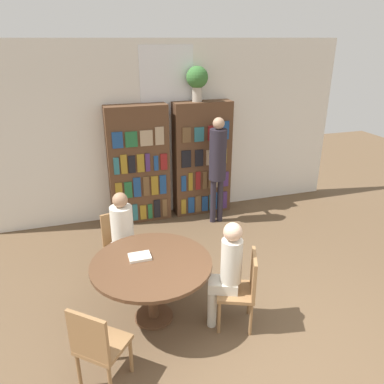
{
  "coord_description": "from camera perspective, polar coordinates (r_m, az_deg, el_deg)",
  "views": [
    {
      "loc": [
        -1.53,
        -2.44,
        3.0
      ],
      "look_at": [
        -0.1,
        2.06,
        1.05
      ],
      "focal_mm": 35.0,
      "sensor_mm": 36.0,
      "label": 1
    }
  ],
  "objects": [
    {
      "name": "reading_table",
      "position": [
        4.2,
        -6.16,
        -11.83
      ],
      "size": [
        1.33,
        1.33,
        0.75
      ],
      "color": "brown",
      "rests_on": "ground_plane"
    },
    {
      "name": "librarian_standing",
      "position": [
        6.23,
        3.93,
        4.83
      ],
      "size": [
        0.29,
        0.56,
        1.83
      ],
      "color": "#28232D",
      "rests_on": "ground_plane"
    },
    {
      "name": "ground_plane",
      "position": [
        4.16,
        10.95,
        -24.24
      ],
      "size": [
        16.0,
        16.0,
        0.0
      ],
      "primitive_type": "plane",
      "color": "brown"
    },
    {
      "name": "open_book_on_table",
      "position": [
        4.22,
        -7.96,
        -9.74
      ],
      "size": [
        0.24,
        0.18,
        0.03
      ],
      "color": "silver",
      "rests_on": "reading_table"
    },
    {
      "name": "seated_reader_right",
      "position": [
        4.1,
        5.3,
        -11.61
      ],
      "size": [
        0.38,
        0.33,
        1.27
      ],
      "rotation": [
        0.0,
        0.0,
        1.17
      ],
      "color": "beige",
      "rests_on": "ground_plane"
    },
    {
      "name": "bookshelf_right",
      "position": [
        6.68,
        1.53,
        5.04
      ],
      "size": [
        1.02,
        0.34,
        2.01
      ],
      "color": "brown",
      "rests_on": "ground_plane"
    },
    {
      "name": "bookshelf_left",
      "position": [
        6.42,
        -8.12,
        4.07
      ],
      "size": [
        1.02,
        0.34,
        2.01
      ],
      "color": "brown",
      "rests_on": "ground_plane"
    },
    {
      "name": "seated_reader_left",
      "position": [
        4.82,
        -10.37,
        -6.16
      ],
      "size": [
        0.35,
        0.41,
        1.26
      ],
      "rotation": [
        0.0,
        0.0,
        -2.91
      ],
      "color": "silver",
      "rests_on": "ground_plane"
    },
    {
      "name": "chair_left_side",
      "position": [
        5.07,
        -10.93,
        -7.51
      ],
      "size": [
        0.48,
        0.48,
        0.9
      ],
      "rotation": [
        0.0,
        0.0,
        -2.91
      ],
      "color": "olive",
      "rests_on": "ground_plane"
    },
    {
      "name": "chair_near_camera",
      "position": [
        3.66,
        -14.23,
        -21.56
      ],
      "size": [
        0.56,
        0.56,
        0.9
      ],
      "rotation": [
        0.0,
        0.0,
        -0.71
      ],
      "color": "olive",
      "rests_on": "ground_plane"
    },
    {
      "name": "wall_back",
      "position": [
        6.57,
        -3.74,
        9.26
      ],
      "size": [
        6.4,
        0.07,
        3.0
      ],
      "color": "silver",
      "rests_on": "ground_plane"
    },
    {
      "name": "flower_vase",
      "position": [
        6.38,
        0.79,
        16.8
      ],
      "size": [
        0.36,
        0.36,
        0.57
      ],
      "color": "#B7AD9E",
      "rests_on": "bookshelf_right"
    },
    {
      "name": "chair_far_side",
      "position": [
        4.23,
        7.78,
        -14.06
      ],
      "size": [
        0.52,
        0.52,
        0.9
      ],
      "rotation": [
        0.0,
        0.0,
        1.17
      ],
      "color": "olive",
      "rests_on": "ground_plane"
    }
  ]
}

